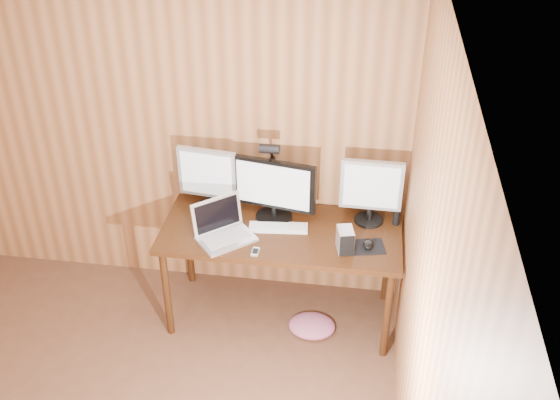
% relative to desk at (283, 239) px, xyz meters
% --- Properties ---
extents(room_shell, '(4.00, 4.00, 4.00)m').
position_rel_desk_xyz_m(room_shell, '(-0.93, -1.70, 0.62)').
color(room_shell, brown).
rests_on(room_shell, ground).
extents(desk, '(1.60, 0.70, 0.75)m').
position_rel_desk_xyz_m(desk, '(0.00, 0.00, 0.00)').
color(desk, '#371B0B').
rests_on(desk, floor).
extents(monitor_center, '(0.57, 0.25, 0.45)m').
position_rel_desk_xyz_m(monitor_center, '(-0.07, 0.06, 0.36)').
color(monitor_center, black).
rests_on(monitor_center, desk).
extents(monitor_left, '(0.41, 0.19, 0.46)m').
position_rel_desk_xyz_m(monitor_left, '(-0.53, 0.12, 0.37)').
color(monitor_left, black).
rests_on(monitor_left, desk).
extents(monitor_right, '(0.41, 0.20, 0.46)m').
position_rel_desk_xyz_m(monitor_right, '(0.57, 0.12, 0.37)').
color(monitor_right, black).
rests_on(monitor_right, desk).
extents(laptop, '(0.44, 0.43, 0.25)m').
position_rel_desk_xyz_m(laptop, '(-0.37, -0.20, 0.18)').
color(laptop, silver).
rests_on(laptop, desk).
extents(keyboard, '(0.40, 0.16, 0.02)m').
position_rel_desk_xyz_m(keyboard, '(-0.02, -0.06, 0.13)').
color(keyboard, white).
rests_on(keyboard, desk).
extents(mousepad, '(0.24, 0.21, 0.00)m').
position_rel_desk_xyz_m(mousepad, '(0.58, -0.18, 0.12)').
color(mousepad, black).
rests_on(mousepad, desk).
extents(mouse, '(0.07, 0.11, 0.04)m').
position_rel_desk_xyz_m(mouse, '(0.58, -0.18, 0.14)').
color(mouse, black).
rests_on(mouse, mousepad).
extents(hard_drive, '(0.12, 0.16, 0.16)m').
position_rel_desk_xyz_m(hard_drive, '(0.43, -0.23, 0.20)').
color(hard_drive, silver).
rests_on(hard_drive, desk).
extents(phone, '(0.05, 0.09, 0.01)m').
position_rel_desk_xyz_m(phone, '(-0.13, -0.34, 0.13)').
color(phone, silver).
rests_on(phone, desk).
extents(speaker, '(0.05, 0.05, 0.11)m').
position_rel_desk_xyz_m(speaker, '(0.76, 0.11, 0.18)').
color(speaker, black).
rests_on(speaker, desk).
extents(desk_lamp, '(0.13, 0.19, 0.58)m').
position_rel_desk_xyz_m(desk_lamp, '(-0.10, 0.16, 0.48)').
color(desk_lamp, black).
rests_on(desk_lamp, desk).
extents(fabric_pile, '(0.35, 0.29, 0.10)m').
position_rel_desk_xyz_m(fabric_pile, '(0.24, -0.22, -0.58)').
color(fabric_pile, '#BA5A7B').
rests_on(fabric_pile, floor).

